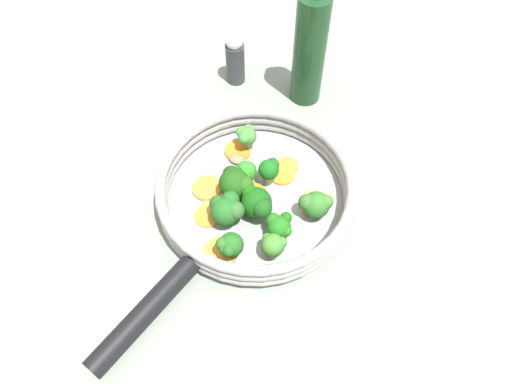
{
  "coord_description": "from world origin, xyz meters",
  "views": [
    {
      "loc": [
        0.24,
        0.32,
        0.62
      ],
      "look_at": [
        0.0,
        0.0,
        0.03
      ],
      "focal_mm": 35.0,
      "sensor_mm": 36.0,
      "label": 1
    }
  ],
  "objects_px": {
    "carrot_slice_7": "(287,166)",
    "broccoli_floret_3": "(246,173)",
    "oil_bottle": "(310,48)",
    "carrot_slice_1": "(219,203)",
    "carrot_slice_2": "(220,253)",
    "carrot_slice_4": "(315,203)",
    "broccoli_floret_1": "(316,204)",
    "carrot_slice_8": "(238,151)",
    "carrot_slice_3": "(208,216)",
    "broccoli_floret_9": "(230,246)",
    "broccoli_floret_2": "(279,226)",
    "broccoli_floret_6": "(246,136)",
    "broccoli_floret_0": "(235,183)",
    "broccoli_floret_5": "(273,245)",
    "carrot_slice_6": "(207,188)",
    "broccoli_floret_8": "(257,203)",
    "skillet": "(256,200)",
    "salt_shaker": "(235,58)",
    "broccoli_floret_7": "(270,169)",
    "carrot_slice_0": "(282,174)",
    "broccoli_floret_4": "(227,209)",
    "mushroom_piece_0": "(237,159)",
    "carrot_slice_5": "(255,193)"
  },
  "relations": [
    {
      "from": "carrot_slice_3",
      "to": "carrot_slice_6",
      "type": "height_order",
      "value": "carrot_slice_6"
    },
    {
      "from": "carrot_slice_2",
      "to": "carrot_slice_4",
      "type": "xyz_separation_m",
      "value": [
        -0.15,
        0.02,
        0.0
      ]
    },
    {
      "from": "carrot_slice_1",
      "to": "broccoli_floret_0",
      "type": "relative_size",
      "value": 0.86
    },
    {
      "from": "carrot_slice_6",
      "to": "broccoli_floret_8",
      "type": "height_order",
      "value": "broccoli_floret_8"
    },
    {
      "from": "carrot_slice_6",
      "to": "broccoli_floret_8",
      "type": "relative_size",
      "value": 0.78
    },
    {
      "from": "broccoli_floret_8",
      "to": "carrot_slice_7",
      "type": "bearing_deg",
      "value": -156.27
    },
    {
      "from": "carrot_slice_1",
      "to": "carrot_slice_7",
      "type": "distance_m",
      "value": 0.12
    },
    {
      "from": "carrot_slice_2",
      "to": "broccoli_floret_5",
      "type": "bearing_deg",
      "value": 141.49
    },
    {
      "from": "skillet",
      "to": "carrot_slice_5",
      "type": "relative_size",
      "value": 7.04
    },
    {
      "from": "broccoli_floret_0",
      "to": "oil_bottle",
      "type": "bearing_deg",
      "value": -155.26
    },
    {
      "from": "broccoli_floret_1",
      "to": "carrot_slice_8",
      "type": "bearing_deg",
      "value": -83.05
    },
    {
      "from": "carrot_slice_7",
      "to": "carrot_slice_8",
      "type": "height_order",
      "value": "carrot_slice_8"
    },
    {
      "from": "carrot_slice_1",
      "to": "carrot_slice_4",
      "type": "height_order",
      "value": "carrot_slice_4"
    },
    {
      "from": "broccoli_floret_0",
      "to": "broccoli_floret_1",
      "type": "bearing_deg",
      "value": 126.45
    },
    {
      "from": "carrot_slice_0",
      "to": "broccoli_floret_4",
      "type": "xyz_separation_m",
      "value": [
        0.11,
        0.02,
        0.03
      ]
    },
    {
      "from": "carrot_slice_2",
      "to": "broccoli_floret_2",
      "type": "distance_m",
      "value": 0.09
    },
    {
      "from": "carrot_slice_5",
      "to": "broccoli_floret_8",
      "type": "height_order",
      "value": "broccoli_floret_8"
    },
    {
      "from": "carrot_slice_3",
      "to": "broccoli_floret_9",
      "type": "xyz_separation_m",
      "value": [
        0.01,
        0.07,
        0.03
      ]
    },
    {
      "from": "carrot_slice_2",
      "to": "broccoli_floret_4",
      "type": "relative_size",
      "value": 0.97
    },
    {
      "from": "carrot_slice_1",
      "to": "broccoli_floret_3",
      "type": "relative_size",
      "value": 1.19
    },
    {
      "from": "skillet",
      "to": "broccoli_floret_1",
      "type": "bearing_deg",
      "value": 123.55
    },
    {
      "from": "broccoli_floret_8",
      "to": "broccoli_floret_9",
      "type": "distance_m",
      "value": 0.07
    },
    {
      "from": "skillet",
      "to": "broccoli_floret_4",
      "type": "xyz_separation_m",
      "value": [
        0.06,
        0.01,
        0.03
      ]
    },
    {
      "from": "carrot_slice_2",
      "to": "oil_bottle",
      "type": "xyz_separation_m",
      "value": [
        -0.29,
        -0.16,
        0.09
      ]
    },
    {
      "from": "carrot_slice_7",
      "to": "broccoli_floret_7",
      "type": "xyz_separation_m",
      "value": [
        0.04,
        0.0,
        0.03
      ]
    },
    {
      "from": "carrot_slice_1",
      "to": "oil_bottle",
      "type": "distance_m",
      "value": 0.28
    },
    {
      "from": "broccoli_floret_3",
      "to": "broccoli_floret_5",
      "type": "bearing_deg",
      "value": 69.95
    },
    {
      "from": "skillet",
      "to": "broccoli_floret_3",
      "type": "distance_m",
      "value": 0.04
    },
    {
      "from": "broccoli_floret_0",
      "to": "carrot_slice_1",
      "type": "bearing_deg",
      "value": -6.91
    },
    {
      "from": "carrot_slice_2",
      "to": "salt_shaker",
      "type": "relative_size",
      "value": 0.48
    },
    {
      "from": "broccoli_floret_1",
      "to": "salt_shaker",
      "type": "xyz_separation_m",
      "value": [
        -0.08,
        -0.3,
        0.01
      ]
    },
    {
      "from": "broccoli_floret_3",
      "to": "broccoli_floret_9",
      "type": "relative_size",
      "value": 0.89
    },
    {
      "from": "skillet",
      "to": "salt_shaker",
      "type": "bearing_deg",
      "value": -119.66
    },
    {
      "from": "broccoli_floret_2",
      "to": "mushroom_piece_0",
      "type": "distance_m",
      "value": 0.14
    },
    {
      "from": "carrot_slice_1",
      "to": "broccoli_floret_5",
      "type": "bearing_deg",
      "value": 95.33
    },
    {
      "from": "carrot_slice_4",
      "to": "broccoli_floret_3",
      "type": "relative_size",
      "value": 1.15
    },
    {
      "from": "mushroom_piece_0",
      "to": "broccoli_floret_6",
      "type": "bearing_deg",
      "value": -158.03
    },
    {
      "from": "skillet",
      "to": "broccoli_floret_5",
      "type": "bearing_deg",
      "value": 66.32
    },
    {
      "from": "skillet",
      "to": "broccoli_floret_0",
      "type": "xyz_separation_m",
      "value": [
        0.02,
        -0.02,
        0.04
      ]
    },
    {
      "from": "carrot_slice_1",
      "to": "broccoli_floret_5",
      "type": "relative_size",
      "value": 1.08
    },
    {
      "from": "broccoli_floret_2",
      "to": "broccoli_floret_6",
      "type": "distance_m",
      "value": 0.16
    },
    {
      "from": "oil_bottle",
      "to": "carrot_slice_1",
      "type": "bearing_deg",
      "value": 21.59
    },
    {
      "from": "carrot_slice_1",
      "to": "oil_bottle",
      "type": "relative_size",
      "value": 0.19
    },
    {
      "from": "carrot_slice_7",
      "to": "broccoli_floret_3",
      "type": "xyz_separation_m",
      "value": [
        0.07,
        -0.02,
        0.02
      ]
    },
    {
      "from": "carrot_slice_7",
      "to": "broccoli_floret_9",
      "type": "relative_size",
      "value": 0.77
    },
    {
      "from": "carrot_slice_5",
      "to": "broccoli_floret_9",
      "type": "height_order",
      "value": "broccoli_floret_9"
    },
    {
      "from": "carrot_slice_7",
      "to": "broccoli_floret_2",
      "type": "height_order",
      "value": "broccoli_floret_2"
    },
    {
      "from": "carrot_slice_4",
      "to": "broccoli_floret_4",
      "type": "xyz_separation_m",
      "value": [
        0.12,
        -0.05,
        0.03
      ]
    },
    {
      "from": "broccoli_floret_6",
      "to": "broccoli_floret_7",
      "type": "distance_m",
      "value": 0.07
    },
    {
      "from": "carrot_slice_3",
      "to": "broccoli_floret_5",
      "type": "height_order",
      "value": "broccoli_floret_5"
    }
  ]
}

